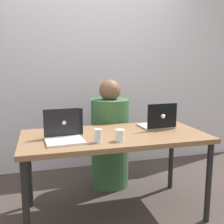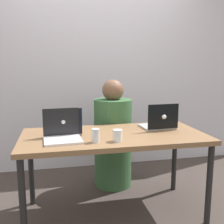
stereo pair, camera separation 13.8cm
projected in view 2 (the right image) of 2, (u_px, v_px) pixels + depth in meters
The scene contains 9 objects.
ground_plane at pixel (114, 213), 2.38m from camera, with size 12.00×12.00×0.00m, color #3E3430.
back_wall at pixel (93, 65), 3.35m from camera, with size 4.50×0.10×2.65m, color silver.
desk at pixel (114, 142), 2.27m from camera, with size 1.57×0.76×0.74m.
person_at_center at pixel (113, 139), 2.88m from camera, with size 0.45×0.45×1.18m.
laptop_back_left at pixel (64, 128), 2.25m from camera, with size 0.32×0.28×0.24m.
laptop_front_left at pixel (62, 133), 2.07m from camera, with size 0.30×0.29×0.24m.
laptop_back_right at pixel (159, 123), 2.44m from camera, with size 0.31×0.29×0.24m.
water_glass_center at pixel (117, 136), 2.03m from camera, with size 0.07×0.07×0.09m.
water_glass_left at pixel (96, 136), 2.00m from camera, with size 0.06×0.06×0.11m.
Camera 2 is at (-0.47, -2.13, 1.32)m, focal length 42.00 mm.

